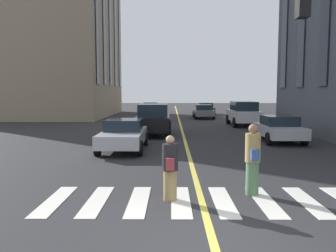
{
  "coord_description": "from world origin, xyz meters",
  "views": [
    {
      "loc": [
        -5.59,
        0.72,
        2.58
      ],
      "look_at": [
        8.29,
        0.86,
        1.24
      ],
      "focal_mm": 37.19,
      "sensor_mm": 36.0,
      "label": 1
    }
  ],
  "objects_px": {
    "car_silver_mid": "(124,134)",
    "pedestrian_companion": "(170,168)",
    "car_grey_far": "(203,111)",
    "pedestrian_near": "(253,160)",
    "car_black_parked_b": "(153,119)",
    "car_silver_trailing": "(278,128)",
    "car_green_oncoming": "(205,108)",
    "car_red_near": "(151,108)",
    "car_white_parked_a": "(244,113)"
  },
  "relations": [
    {
      "from": "car_silver_trailing",
      "to": "pedestrian_companion",
      "type": "xyz_separation_m",
      "value": [
        -10.13,
        5.65,
        0.08
      ]
    },
    {
      "from": "car_silver_trailing",
      "to": "car_green_oncoming",
      "type": "height_order",
      "value": "same"
    },
    {
      "from": "car_white_parked_a",
      "to": "car_silver_mid",
      "type": "bearing_deg",
      "value": 146.19
    },
    {
      "from": "car_grey_far",
      "to": "car_silver_trailing",
      "type": "distance_m",
      "value": 16.57
    },
    {
      "from": "car_black_parked_b",
      "to": "car_red_near",
      "type": "distance_m",
      "value": 21.15
    },
    {
      "from": "car_red_near",
      "to": "car_silver_mid",
      "type": "bearing_deg",
      "value": -179.21
    },
    {
      "from": "car_black_parked_b",
      "to": "car_silver_trailing",
      "type": "bearing_deg",
      "value": -112.55
    },
    {
      "from": "car_black_parked_b",
      "to": "pedestrian_near",
      "type": "bearing_deg",
      "value": -165.92
    },
    {
      "from": "car_silver_mid",
      "to": "car_white_parked_a",
      "type": "relative_size",
      "value": 0.94
    },
    {
      "from": "pedestrian_companion",
      "to": "pedestrian_near",
      "type": "bearing_deg",
      "value": -77.62
    },
    {
      "from": "car_silver_trailing",
      "to": "pedestrian_near",
      "type": "distance_m",
      "value": 10.32
    },
    {
      "from": "car_black_parked_b",
      "to": "pedestrian_companion",
      "type": "xyz_separation_m",
      "value": [
        -12.92,
        -1.06,
        -0.19
      ]
    },
    {
      "from": "pedestrian_companion",
      "to": "car_black_parked_b",
      "type": "bearing_deg",
      "value": 4.7
    },
    {
      "from": "car_red_near",
      "to": "pedestrian_companion",
      "type": "height_order",
      "value": "pedestrian_companion"
    },
    {
      "from": "car_silver_mid",
      "to": "pedestrian_companion",
      "type": "xyz_separation_m",
      "value": [
        -7.33,
        -2.12,
        0.08
      ]
    },
    {
      "from": "car_black_parked_b",
      "to": "car_silver_trailing",
      "type": "xyz_separation_m",
      "value": [
        -2.79,
        -6.72,
        -0.27
      ]
    },
    {
      "from": "car_silver_mid",
      "to": "pedestrian_companion",
      "type": "bearing_deg",
      "value": -163.9
    },
    {
      "from": "car_red_near",
      "to": "pedestrian_companion",
      "type": "distance_m",
      "value": 34.11
    },
    {
      "from": "pedestrian_near",
      "to": "car_silver_mid",
      "type": "bearing_deg",
      "value": 31.28
    },
    {
      "from": "car_black_parked_b",
      "to": "car_grey_far",
      "type": "distance_m",
      "value": 14.27
    },
    {
      "from": "car_white_parked_a",
      "to": "pedestrian_companion",
      "type": "xyz_separation_m",
      "value": [
        -18.93,
        5.65,
        -0.19
      ]
    },
    {
      "from": "car_green_oncoming",
      "to": "pedestrian_near",
      "type": "height_order",
      "value": "pedestrian_near"
    },
    {
      "from": "car_grey_far",
      "to": "car_green_oncoming",
      "type": "relative_size",
      "value": 1.0
    },
    {
      "from": "car_white_parked_a",
      "to": "pedestrian_companion",
      "type": "bearing_deg",
      "value": 163.38
    },
    {
      "from": "car_silver_mid",
      "to": "car_silver_trailing",
      "type": "distance_m",
      "value": 8.26
    },
    {
      "from": "pedestrian_near",
      "to": "car_silver_trailing",
      "type": "bearing_deg",
      "value": -20.35
    },
    {
      "from": "car_grey_far",
      "to": "car_silver_trailing",
      "type": "bearing_deg",
      "value": -171.57
    },
    {
      "from": "car_white_parked_a",
      "to": "pedestrian_companion",
      "type": "distance_m",
      "value": 19.76
    },
    {
      "from": "car_green_oncoming",
      "to": "car_red_near",
      "type": "bearing_deg",
      "value": 78.72
    },
    {
      "from": "car_silver_mid",
      "to": "car_red_near",
      "type": "bearing_deg",
      "value": 0.79
    },
    {
      "from": "car_green_oncoming",
      "to": "car_white_parked_a",
      "type": "distance_m",
      "value": 13.88
    },
    {
      "from": "pedestrian_near",
      "to": "car_red_near",
      "type": "bearing_deg",
      "value": 7.72
    },
    {
      "from": "car_silver_mid",
      "to": "car_grey_far",
      "type": "bearing_deg",
      "value": -15.55
    },
    {
      "from": "car_white_parked_a",
      "to": "car_silver_trailing",
      "type": "bearing_deg",
      "value": -180.0
    },
    {
      "from": "car_grey_far",
      "to": "pedestrian_near",
      "type": "distance_m",
      "value": 26.1
    },
    {
      "from": "car_red_near",
      "to": "pedestrian_companion",
      "type": "xyz_separation_m",
      "value": [
        -34.02,
        -2.49,
        0.08
      ]
    },
    {
      "from": "car_black_parked_b",
      "to": "car_silver_mid",
      "type": "distance_m",
      "value": 5.69
    },
    {
      "from": "car_silver_trailing",
      "to": "car_red_near",
      "type": "relative_size",
      "value": 1.0
    },
    {
      "from": "car_white_parked_a",
      "to": "car_black_parked_b",
      "type": "bearing_deg",
      "value": 131.86
    },
    {
      "from": "car_black_parked_b",
      "to": "car_red_near",
      "type": "height_order",
      "value": "car_black_parked_b"
    },
    {
      "from": "car_grey_far",
      "to": "car_red_near",
      "type": "height_order",
      "value": "same"
    },
    {
      "from": "car_silver_mid",
      "to": "pedestrian_near",
      "type": "height_order",
      "value": "pedestrian_near"
    },
    {
      "from": "car_grey_far",
      "to": "pedestrian_companion",
      "type": "xyz_separation_m",
      "value": [
        -26.52,
        3.22,
        0.08
      ]
    },
    {
      "from": "car_silver_mid",
      "to": "pedestrian_companion",
      "type": "distance_m",
      "value": 7.63
    },
    {
      "from": "car_silver_mid",
      "to": "car_silver_trailing",
      "type": "height_order",
      "value": "same"
    },
    {
      "from": "car_silver_mid",
      "to": "car_green_oncoming",
      "type": "relative_size",
      "value": 1.0
    },
    {
      "from": "car_black_parked_b",
      "to": "pedestrian_near",
      "type": "relative_size",
      "value": 2.62
    },
    {
      "from": "car_grey_far",
      "to": "pedestrian_near",
      "type": "xyz_separation_m",
      "value": [
        -26.07,
        1.16,
        0.2
      ]
    },
    {
      "from": "car_green_oncoming",
      "to": "pedestrian_companion",
      "type": "xyz_separation_m",
      "value": [
        -32.72,
        4.02,
        0.08
      ]
    },
    {
      "from": "pedestrian_companion",
      "to": "car_silver_mid",
      "type": "bearing_deg",
      "value": 16.1
    }
  ]
}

